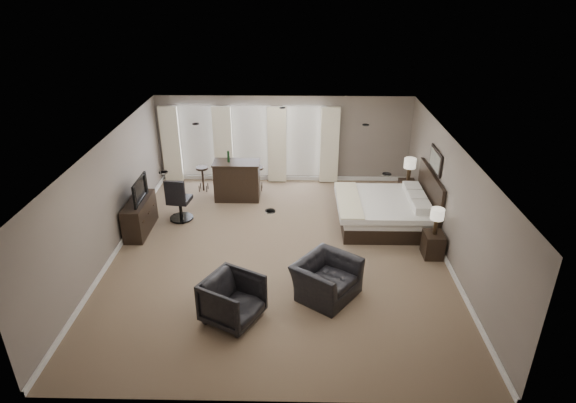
{
  "coord_description": "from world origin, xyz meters",
  "views": [
    {
      "loc": [
        0.4,
        -9.44,
        5.86
      ],
      "look_at": [
        0.2,
        0.4,
        1.1
      ],
      "focal_mm": 30.0,
      "sensor_mm": 36.0,
      "label": 1
    }
  ],
  "objects_px": {
    "tv": "(137,198)",
    "nightstand_far": "(407,191)",
    "armchair_near": "(327,273)",
    "lamp_far": "(409,170)",
    "bar_stool_right": "(258,178)",
    "nightstand_near": "(433,245)",
    "bar_counter": "(237,180)",
    "dresser": "(140,216)",
    "desk_chair": "(180,199)",
    "armchair_far": "(233,298)",
    "bar_stool_left": "(203,179)",
    "lamp_near": "(436,222)",
    "bed": "(384,199)"
  },
  "relations": [
    {
      "from": "lamp_far",
      "to": "dresser",
      "type": "bearing_deg",
      "value": -164.76
    },
    {
      "from": "lamp_far",
      "to": "dresser",
      "type": "relative_size",
      "value": 0.47
    },
    {
      "from": "tv",
      "to": "bar_stool_right",
      "type": "distance_m",
      "value": 3.73
    },
    {
      "from": "armchair_far",
      "to": "desk_chair",
      "type": "bearing_deg",
      "value": 53.59
    },
    {
      "from": "nightstand_far",
      "to": "bar_counter",
      "type": "relative_size",
      "value": 0.45
    },
    {
      "from": "bed",
      "to": "lamp_far",
      "type": "distance_m",
      "value": 1.71
    },
    {
      "from": "bed",
      "to": "bar_stool_right",
      "type": "distance_m",
      "value": 3.94
    },
    {
      "from": "nightstand_near",
      "to": "lamp_near",
      "type": "relative_size",
      "value": 0.92
    },
    {
      "from": "bed",
      "to": "bar_stool_left",
      "type": "relative_size",
      "value": 3.07
    },
    {
      "from": "lamp_near",
      "to": "bar_stool_left",
      "type": "distance_m",
      "value": 6.78
    },
    {
      "from": "nightstand_near",
      "to": "bar_stool_left",
      "type": "distance_m",
      "value": 6.76
    },
    {
      "from": "dresser",
      "to": "armchair_far",
      "type": "height_order",
      "value": "armchair_far"
    },
    {
      "from": "armchair_far",
      "to": "bar_stool_left",
      "type": "xyz_separation_m",
      "value": [
        -1.59,
        5.75,
        -0.12
      ]
    },
    {
      "from": "tv",
      "to": "desk_chair",
      "type": "bearing_deg",
      "value": -53.27
    },
    {
      "from": "bed",
      "to": "nightstand_near",
      "type": "height_order",
      "value": "bed"
    },
    {
      "from": "lamp_near",
      "to": "armchair_near",
      "type": "xyz_separation_m",
      "value": [
        -2.47,
        -1.51,
        -0.36
      ]
    },
    {
      "from": "bar_counter",
      "to": "bar_stool_right",
      "type": "height_order",
      "value": "bar_counter"
    },
    {
      "from": "nightstand_near",
      "to": "lamp_near",
      "type": "height_order",
      "value": "lamp_near"
    },
    {
      "from": "bar_stool_right",
      "to": "armchair_far",
      "type": "bearing_deg",
      "value": -90.09
    },
    {
      "from": "armchair_far",
      "to": "bar_stool_left",
      "type": "distance_m",
      "value": 5.97
    },
    {
      "from": "bar_counter",
      "to": "armchair_far",
      "type": "bearing_deg",
      "value": -84.34
    },
    {
      "from": "lamp_near",
      "to": "bar_counter",
      "type": "height_order",
      "value": "lamp_near"
    },
    {
      "from": "dresser",
      "to": "nightstand_far",
      "type": "bearing_deg",
      "value": 15.24
    },
    {
      "from": "armchair_near",
      "to": "nightstand_near",
      "type": "bearing_deg",
      "value": -21.48
    },
    {
      "from": "dresser",
      "to": "armchair_near",
      "type": "xyz_separation_m",
      "value": [
        4.45,
        -2.53,
        0.1
      ]
    },
    {
      "from": "bar_stool_left",
      "to": "desk_chair",
      "type": "bearing_deg",
      "value": -98.06
    },
    {
      "from": "bed",
      "to": "armchair_near",
      "type": "relative_size",
      "value": 1.9
    },
    {
      "from": "nightstand_far",
      "to": "desk_chair",
      "type": "height_order",
      "value": "desk_chair"
    },
    {
      "from": "tv",
      "to": "nightstand_far",
      "type": "bearing_deg",
      "value": -74.76
    },
    {
      "from": "lamp_near",
      "to": "bar_stool_right",
      "type": "height_order",
      "value": "lamp_near"
    },
    {
      "from": "lamp_far",
      "to": "nightstand_near",
      "type": "bearing_deg",
      "value": -90.0
    },
    {
      "from": "nightstand_near",
      "to": "tv",
      "type": "xyz_separation_m",
      "value": [
        -6.92,
        1.01,
        0.61
      ]
    },
    {
      "from": "bed",
      "to": "armchair_near",
      "type": "distance_m",
      "value": 3.37
    },
    {
      "from": "bar_counter",
      "to": "bar_stool_left",
      "type": "bearing_deg",
      "value": 152.91
    },
    {
      "from": "nightstand_near",
      "to": "bar_counter",
      "type": "relative_size",
      "value": 0.44
    },
    {
      "from": "armchair_near",
      "to": "lamp_far",
      "type": "bearing_deg",
      "value": 7.79
    },
    {
      "from": "bed",
      "to": "bar_counter",
      "type": "distance_m",
      "value": 4.12
    },
    {
      "from": "nightstand_near",
      "to": "bar_stool_left",
      "type": "xyz_separation_m",
      "value": [
        -5.81,
        3.46,
        0.08
      ]
    },
    {
      "from": "lamp_far",
      "to": "bar_counter",
      "type": "distance_m",
      "value": 4.75
    },
    {
      "from": "lamp_near",
      "to": "armchair_near",
      "type": "height_order",
      "value": "lamp_near"
    },
    {
      "from": "dresser",
      "to": "armchair_near",
      "type": "distance_m",
      "value": 5.12
    },
    {
      "from": "lamp_near",
      "to": "desk_chair",
      "type": "height_order",
      "value": "lamp_near"
    },
    {
      "from": "bar_stool_right",
      "to": "bed",
      "type": "bearing_deg",
      "value": -32.06
    },
    {
      "from": "bar_counter",
      "to": "bar_stool_right",
      "type": "bearing_deg",
      "value": 49.78
    },
    {
      "from": "bed",
      "to": "nightstand_near",
      "type": "bearing_deg",
      "value": -58.46
    },
    {
      "from": "nightstand_near",
      "to": "bar_stool_right",
      "type": "xyz_separation_m",
      "value": [
        -4.21,
        3.53,
        0.08
      ]
    },
    {
      "from": "nightstand_near",
      "to": "dresser",
      "type": "distance_m",
      "value": 7.0
    },
    {
      "from": "nightstand_near",
      "to": "bar_counter",
      "type": "distance_m",
      "value": 5.57
    },
    {
      "from": "lamp_far",
      "to": "armchair_far",
      "type": "relative_size",
      "value": 0.69
    },
    {
      "from": "tv",
      "to": "armchair_far",
      "type": "xyz_separation_m",
      "value": [
        2.7,
        -3.31,
        -0.41
      ]
    }
  ]
}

